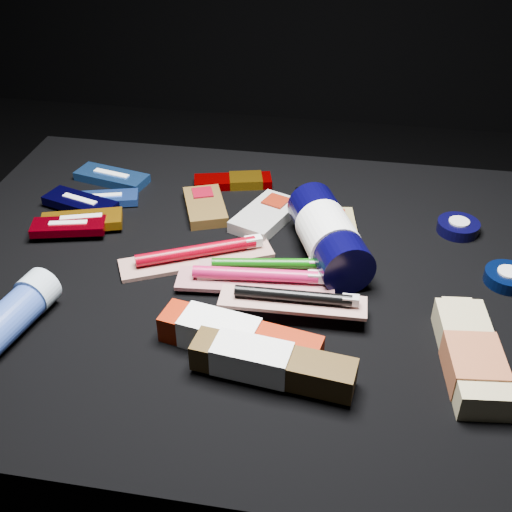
% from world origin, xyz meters
% --- Properties ---
extents(ground, '(3.00, 3.00, 0.00)m').
position_xyz_m(ground, '(0.00, 0.00, 0.00)').
color(ground, black).
rests_on(ground, ground).
extents(cloth_table, '(0.98, 0.78, 0.40)m').
position_xyz_m(cloth_table, '(0.00, 0.00, 0.20)').
color(cloth_table, black).
rests_on(cloth_table, ground).
extents(luna_bar_0, '(0.14, 0.08, 0.02)m').
position_xyz_m(luna_bar_0, '(-0.29, 0.23, 0.41)').
color(luna_bar_0, '#1F4A90').
rests_on(luna_bar_0, cloth_table).
extents(luna_bar_1, '(0.12, 0.07, 0.01)m').
position_xyz_m(luna_bar_1, '(-0.27, 0.15, 0.41)').
color(luna_bar_1, blue).
rests_on(luna_bar_1, cloth_table).
extents(luna_bar_2, '(0.14, 0.08, 0.02)m').
position_xyz_m(luna_bar_2, '(-0.31, 0.12, 0.41)').
color(luna_bar_2, black).
rests_on(luna_bar_2, cloth_table).
extents(luna_bar_3, '(0.14, 0.09, 0.02)m').
position_xyz_m(luna_bar_3, '(-0.28, 0.07, 0.42)').
color(luna_bar_3, '#B16F0C').
rests_on(luna_bar_3, cloth_table).
extents(luna_bar_4, '(0.12, 0.07, 0.02)m').
position_xyz_m(luna_bar_4, '(-0.29, 0.04, 0.42)').
color(luna_bar_4, '#77000C').
rests_on(luna_bar_4, cloth_table).
extents(clif_bar_0, '(0.10, 0.13, 0.02)m').
position_xyz_m(clif_bar_0, '(-0.10, 0.16, 0.41)').
color(clif_bar_0, '#533B19').
rests_on(clif_bar_0, cloth_table).
extents(clif_bar_1, '(0.11, 0.14, 0.02)m').
position_xyz_m(clif_bar_1, '(0.01, 0.15, 0.41)').
color(clif_bar_1, '#9F9E98').
rests_on(clif_bar_1, cloth_table).
extents(clif_bar_2, '(0.08, 0.12, 0.02)m').
position_xyz_m(clif_bar_2, '(0.13, 0.12, 0.41)').
color(clif_bar_2, olive).
rests_on(clif_bar_2, cloth_table).
extents(power_bar, '(0.14, 0.07, 0.02)m').
position_xyz_m(power_bar, '(-0.06, 0.25, 0.41)').
color(power_bar, '#840001').
rests_on(power_bar, cloth_table).
extents(lotion_bottle, '(0.14, 0.25, 0.08)m').
position_xyz_m(lotion_bottle, '(0.12, 0.06, 0.44)').
color(lotion_bottle, black).
rests_on(lotion_bottle, cloth_table).
extents(cream_tin_upper, '(0.07, 0.07, 0.02)m').
position_xyz_m(cream_tin_upper, '(0.32, 0.16, 0.41)').
color(cream_tin_upper, black).
rests_on(cream_tin_upper, cloth_table).
extents(cream_tin_lower, '(0.07, 0.07, 0.02)m').
position_xyz_m(cream_tin_lower, '(0.38, 0.03, 0.41)').
color(cream_tin_lower, black).
rests_on(cream_tin_lower, cloth_table).
extents(bodywash_bottle, '(0.08, 0.19, 0.04)m').
position_xyz_m(bodywash_bottle, '(0.31, -0.15, 0.42)').
color(bodywash_bottle, tan).
rests_on(bodywash_bottle, cloth_table).
extents(deodorant_stick, '(0.08, 0.14, 0.05)m').
position_xyz_m(deodorant_stick, '(-0.27, -0.17, 0.43)').
color(deodorant_stick, '#2F4CA2').
rests_on(deodorant_stick, cloth_table).
extents(toothbrush_pack_0, '(0.23, 0.15, 0.03)m').
position_xyz_m(toothbrush_pack_0, '(-0.07, 0.01, 0.41)').
color(toothbrush_pack_0, beige).
rests_on(toothbrush_pack_0, cloth_table).
extents(toothbrush_pack_1, '(0.23, 0.07, 0.03)m').
position_xyz_m(toothbrush_pack_1, '(0.03, -0.04, 0.42)').
color(toothbrush_pack_1, '#B7B0AB').
rests_on(toothbrush_pack_1, cloth_table).
extents(toothbrush_pack_2, '(0.20, 0.07, 0.02)m').
position_xyz_m(toothbrush_pack_2, '(0.03, -0.02, 0.42)').
color(toothbrush_pack_2, '#BBB5B0').
rests_on(toothbrush_pack_2, cloth_table).
extents(toothbrush_pack_3, '(0.20, 0.05, 0.02)m').
position_xyz_m(toothbrush_pack_3, '(0.08, -0.09, 0.43)').
color(toothbrush_pack_3, silver).
rests_on(toothbrush_pack_3, cloth_table).
extents(toothpaste_carton_red, '(0.21, 0.08, 0.04)m').
position_xyz_m(toothpaste_carton_red, '(0.02, -0.17, 0.42)').
color(toothpaste_carton_red, '#8E1902').
rests_on(toothpaste_carton_red, cloth_table).
extents(toothpaste_carton_green, '(0.20, 0.07, 0.04)m').
position_xyz_m(toothpaste_carton_green, '(0.06, -0.21, 0.42)').
color(toothpaste_carton_green, '#402C0F').
rests_on(toothpaste_carton_green, cloth_table).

